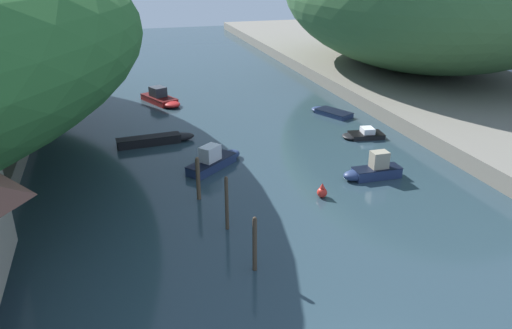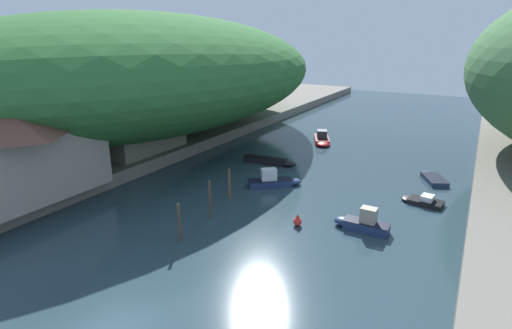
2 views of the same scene
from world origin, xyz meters
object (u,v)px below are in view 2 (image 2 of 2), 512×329
Objects in this scene: boat_cabin_cruiser at (271,161)px; boat_navy_launch at (275,181)px; boat_far_upstream at (422,200)px; channel_buoy_near at (298,221)px; person_on_quay at (132,150)px; boathouse_shed at (137,126)px; boat_moored_right at (433,178)px; boat_white_cruiser at (322,139)px; boat_yellow_tender at (361,223)px.

boat_navy_launch is at bearing 25.68° from boat_cabin_cruiser.
boat_navy_launch is at bearing 108.76° from boat_far_upstream.
person_on_quay is (-20.55, 3.32, 1.92)m from channel_buoy_near.
channel_buoy_near is (22.66, -6.29, -3.73)m from boathouse_shed.
boat_far_upstream is 6.79m from boat_moored_right.
boat_moored_right is (30.38, 9.71, -3.88)m from boathouse_shed.
boat_moored_right is at bearing 97.14° from boat_cabin_cruiser.
channel_buoy_near is (-7.64, -9.21, 0.12)m from boat_far_upstream.
boat_cabin_cruiser is 1.30× the size of boat_navy_launch.
boat_moored_right is 0.94× the size of boat_navy_launch.
boathouse_shed is at bearing 25.40° from boat_white_cruiser.
boat_navy_launch is at bearing 128.55° from channel_buoy_near.
boathouse_shed is 2.16× the size of boat_navy_launch.
boat_moored_right is at bearing 17.73° from boathouse_shed.
boat_cabin_cruiser is 15.36m from channel_buoy_near.
boat_white_cruiser reaches higher than boat_cabin_cruiser.
boat_yellow_tender is 2.43× the size of person_on_quay.
boathouse_shed reaches higher than channel_buoy_near.
channel_buoy_near is at bearing -15.50° from boathouse_shed.
boat_navy_launch is 4.99× the size of channel_buoy_near.
person_on_quay is (-28.19, -5.89, 2.04)m from boat_far_upstream.
boat_yellow_tender is at bearing 93.10° from boat_white_cruiser.
boat_cabin_cruiser is 3.73× the size of person_on_quay.
boat_navy_launch is (3.42, -5.89, 0.18)m from boat_cabin_cruiser.
boat_yellow_tender is 10.96m from boat_navy_launch.
boathouse_shed reaches higher than boat_cabin_cruiser.
boathouse_shed is 2.28× the size of boat_moored_right.
channel_buoy_near is (5.35, -6.72, -0.14)m from boat_navy_launch.
boat_cabin_cruiser is at bearing 51.09° from boat_yellow_tender.
channel_buoy_near is (-7.72, -16.00, 0.15)m from boat_moored_right.
person_on_quay reaches higher than boat_navy_launch.
channel_buoy_near is at bearing -120.19° from person_on_quay.
boat_far_upstream is 28.87m from person_on_quay.
boat_far_upstream is (30.31, 2.92, -3.85)m from boathouse_shed.
boathouse_shed is at bearing -128.18° from boat_navy_launch.
boat_moored_right is 4.72× the size of channel_buoy_near.
boat_moored_right is at bearing 85.78° from boat_navy_launch.
boat_white_cruiser is 6.01× the size of channel_buoy_near.
boat_moored_right is 17.76m from channel_buoy_near.
person_on_quay is at bearing 109.70° from boat_far_upstream.
boat_far_upstream is 0.75× the size of boat_navy_launch.
boathouse_shed is 10.77× the size of channel_buoy_near.
person_on_quay is (-28.27, -12.68, 2.08)m from boat_moored_right.
boat_yellow_tender is at bearing 21.40° from channel_buoy_near.
boathouse_shed is at bearing 14.48° from person_on_quay.
channel_buoy_near is at bearing 82.42° from boat_white_cruiser.
boat_navy_launch is (17.31, 0.43, -3.59)m from boathouse_shed.
boat_cabin_cruiser is (-16.42, 3.40, 0.08)m from boat_far_upstream.
boat_navy_launch reaches higher than boat_far_upstream.
person_on_quay is at bearing 178.55° from boat_moored_right.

